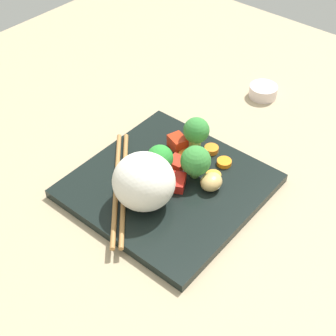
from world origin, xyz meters
TOP-DOWN VIEW (x-y plane):
  - ground_plane at (0.00, 0.00)cm, footprint 110.00×110.00cm
  - square_plate at (0.00, 0.00)cm, footprint 23.49×23.49cm
  - rice_mound at (0.43, 4.68)cm, footprint 10.15×10.05cm
  - broccoli_floret_0 at (-2.09, -3.08)cm, footprint 4.07×4.07cm
  - broccoli_floret_1 at (1.57, -7.86)cm, footprint 3.72×3.72cm
  - broccoli_floret_2 at (1.45, -0.18)cm, footprint 3.54×3.54cm
  - carrot_slice_0 at (-0.54, -8.85)cm, footprint 2.68×2.68cm
  - carrot_slice_1 at (3.19, -3.03)cm, footprint 3.10×3.10cm
  - carrot_slice_2 at (-3.98, -4.72)cm, footprint 2.91×2.91cm
  - carrot_slice_3 at (-3.53, -7.82)cm, footprint 2.87×2.87cm
  - carrot_slice_4 at (1.14, -5.45)cm, footprint 2.91×2.91cm
  - pepper_chunk_0 at (-0.80, 0.08)cm, footprint 4.21×4.14cm
  - pepper_chunk_1 at (1.10, -3.16)cm, footprint 2.51×2.60cm
  - pepper_chunk_2 at (3.70, -6.36)cm, footprint 3.13×2.81cm
  - chicken_piece_0 at (-0.91, -5.18)cm, footprint 2.97×3.25cm
  - chicken_piece_1 at (-4.91, -2.93)cm, footprint 2.75×3.18cm
  - chopstick_pair at (4.25, 4.87)cm, footprint 15.36×16.58cm
  - sauce_cup at (2.24, -27.09)cm, footprint 4.67×4.67cm

SIDE VIEW (x-z plane):
  - ground_plane at x=0.00cm, z-range -2.00..0.00cm
  - square_plate at x=0.00cm, z-range 0.00..1.25cm
  - sauce_cup at x=2.24cm, z-range 0.00..1.99cm
  - carrot_slice_2 at x=-3.98cm, z-range 1.25..1.80cm
  - carrot_slice_4 at x=1.14cm, z-range 1.25..1.82cm
  - chopstick_pair at x=4.25cm, z-range 1.25..1.89cm
  - carrot_slice_1 at x=3.19cm, z-range 1.25..1.91cm
  - carrot_slice_3 at x=-3.53cm, z-range 1.25..1.93cm
  - carrot_slice_0 at x=-0.54cm, z-range 1.25..2.05cm
  - pepper_chunk_1 at x=1.10cm, z-range 1.25..2.56cm
  - pepper_chunk_0 at x=-0.80cm, z-range 1.25..2.59cm
  - pepper_chunk_2 at x=3.70cm, z-range 1.25..3.16cm
  - chicken_piece_1 at x=-4.91cm, z-range 1.25..3.37cm
  - chicken_piece_0 at x=-0.91cm, z-range 1.25..3.58cm
  - broccoli_floret_0 at x=-2.09cm, z-range 1.62..6.78cm
  - broccoli_floret_1 at x=1.57cm, z-range 1.75..6.97cm
  - broccoli_floret_2 at x=1.45cm, z-range 1.78..7.26cm
  - rice_mound at x=0.43cm, z-range 1.25..8.58cm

